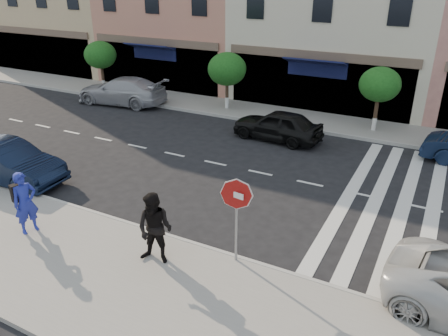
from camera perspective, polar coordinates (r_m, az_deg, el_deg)
ground at (r=13.88m, az=-1.88°, el=-6.81°), size 120.00×120.00×0.00m
sidewalk_near at (r=11.34m, az=-11.61°, el=-15.07°), size 60.00×4.50×0.15m
sidewalk_far at (r=23.22m, az=11.69°, el=6.03°), size 60.00×3.00×0.15m
building_centre at (r=28.09m, az=15.47°, el=20.13°), size 11.00×9.00×11.00m
street_tree_wa at (r=29.42m, az=-15.85°, el=14.00°), size 2.00×2.00×3.05m
street_tree_wb at (r=24.25m, az=0.39°, el=12.77°), size 2.10×2.10×3.06m
street_tree_c at (r=21.83m, az=19.69°, el=10.20°), size 1.90×1.90×3.04m
stop_sign at (r=10.94m, az=1.63°, el=-4.49°), size 0.84×0.16×2.40m
photographer at (r=13.83m, az=-24.51°, el=-4.15°), size 0.64×0.79×1.88m
walker at (r=11.44m, az=-9.01°, el=-7.86°), size 1.08×0.91×1.98m
car_near_mid at (r=17.94m, az=-26.46°, el=0.67°), size 4.62×1.83×1.49m
car_far_left at (r=26.57m, az=-13.24°, el=9.79°), size 5.59×2.79×1.56m
car_far_mid at (r=20.30m, az=6.99°, el=5.57°), size 4.26×1.99×1.41m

